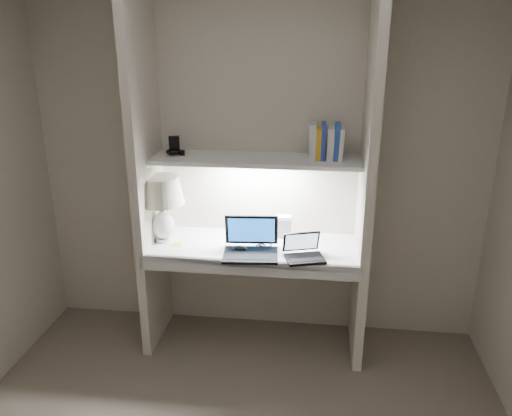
% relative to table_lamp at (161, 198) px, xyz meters
% --- Properties ---
extents(back_wall, '(3.20, 0.01, 2.50)m').
position_rel_table_lamp_xyz_m(back_wall, '(0.64, 0.28, 0.16)').
color(back_wall, beige).
rests_on(back_wall, floor).
extents(alcove_panel_left, '(0.06, 0.55, 2.50)m').
position_rel_table_lamp_xyz_m(alcove_panel_left, '(-0.09, 0.00, 0.16)').
color(alcove_panel_left, beige).
rests_on(alcove_panel_left, floor).
extents(alcove_panel_right, '(0.06, 0.55, 2.50)m').
position_rel_table_lamp_xyz_m(alcove_panel_right, '(1.37, 0.00, 0.16)').
color(alcove_panel_right, beige).
rests_on(alcove_panel_right, floor).
extents(desk, '(1.40, 0.55, 0.04)m').
position_rel_table_lamp_xyz_m(desk, '(0.64, 0.00, -0.34)').
color(desk, white).
rests_on(desk, alcove_panel_left).
extents(desk_apron, '(1.46, 0.03, 0.10)m').
position_rel_table_lamp_xyz_m(desk_apron, '(0.64, -0.26, -0.37)').
color(desk_apron, silver).
rests_on(desk_apron, desk).
extents(shelf, '(1.40, 0.36, 0.03)m').
position_rel_table_lamp_xyz_m(shelf, '(0.64, 0.10, 0.26)').
color(shelf, silver).
rests_on(shelf, back_wall).
extents(strip_light, '(0.60, 0.04, 0.02)m').
position_rel_table_lamp_xyz_m(strip_light, '(0.64, 0.10, 0.24)').
color(strip_light, white).
rests_on(strip_light, shelf).
extents(table_lamp, '(0.32, 0.32, 0.47)m').
position_rel_table_lamp_xyz_m(table_lamp, '(0.00, 0.00, 0.00)').
color(table_lamp, white).
rests_on(table_lamp, desk).
extents(laptop_main, '(0.38, 0.34, 0.24)m').
position_rel_table_lamp_xyz_m(laptop_main, '(0.63, -0.13, -0.26)').
color(laptop_main, black).
rests_on(laptop_main, desk).
extents(laptop_netbook, '(0.29, 0.27, 0.16)m').
position_rel_table_lamp_xyz_m(laptop_netbook, '(0.98, -0.17, -0.28)').
color(laptop_netbook, black).
rests_on(laptop_netbook, desk).
extents(speaker, '(0.11, 0.08, 0.16)m').
position_rel_table_lamp_xyz_m(speaker, '(0.83, 0.17, -0.24)').
color(speaker, silver).
rests_on(speaker, desk).
extents(mouse, '(0.11, 0.08, 0.04)m').
position_rel_table_lamp_xyz_m(mouse, '(0.56, -0.12, -0.30)').
color(mouse, black).
rests_on(mouse, desk).
extents(cable_coil, '(0.12, 0.12, 0.01)m').
position_rel_table_lamp_xyz_m(cable_coil, '(0.72, 0.00, -0.31)').
color(cable_coil, black).
rests_on(cable_coil, desk).
extents(sticky_note, '(0.07, 0.07, 0.00)m').
position_rel_table_lamp_xyz_m(sticky_note, '(0.10, -0.06, -0.31)').
color(sticky_note, gold).
rests_on(sticky_note, desk).
extents(book_row, '(0.22, 0.16, 0.24)m').
position_rel_table_lamp_xyz_m(book_row, '(1.10, 0.12, 0.39)').
color(book_row, white).
rests_on(book_row, shelf).
extents(shelf_box, '(0.08, 0.07, 0.12)m').
position_rel_table_lamp_xyz_m(shelf_box, '(0.07, 0.13, 0.34)').
color(shelf_box, black).
rests_on(shelf_box, shelf).
extents(shelf_gadget, '(0.13, 0.11, 0.05)m').
position_rel_table_lamp_xyz_m(shelf_gadget, '(0.07, 0.10, 0.30)').
color(shelf_gadget, black).
rests_on(shelf_gadget, shelf).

